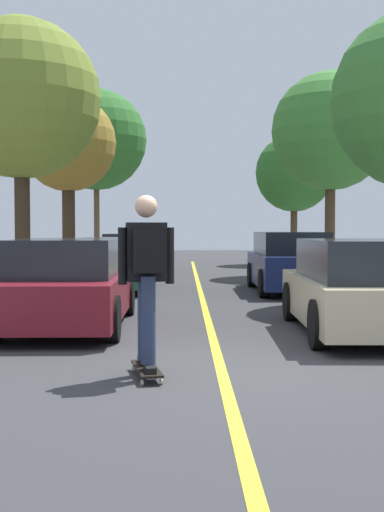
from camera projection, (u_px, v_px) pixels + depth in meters
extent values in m
plane|color=#353538|center=(221.00, 371.00, 7.06)|extent=(80.00, 80.00, 0.00)
cube|color=gold|center=(208.00, 320.00, 11.06)|extent=(0.12, 39.20, 0.01)
cube|color=maroon|center=(70.00, 295.00, 10.24)|extent=(1.74, 4.22, 0.64)
cube|color=black|center=(69.00, 257.00, 10.18)|extent=(1.52, 2.60, 0.56)
cylinder|color=black|center=(111.00, 319.00, 8.87)|extent=(0.22, 0.64, 0.64)
cylinder|color=black|center=(128.00, 297.00, 11.67)|extent=(0.22, 0.64, 0.64)
cylinder|color=black|center=(38.00, 297.00, 11.64)|extent=(0.22, 0.64, 0.64)
cube|color=#1E5B33|center=(113.00, 270.00, 16.43)|extent=(1.97, 4.10, 0.62)
cube|color=black|center=(112.00, 248.00, 16.41)|extent=(1.70, 2.76, 0.51)
cylinder|color=black|center=(141.00, 282.00, 15.10)|extent=(0.25, 0.65, 0.64)
cylinder|color=black|center=(68.00, 281.00, 15.14)|extent=(0.25, 0.65, 0.64)
cylinder|color=black|center=(151.00, 274.00, 17.73)|extent=(0.25, 0.65, 0.64)
cylinder|color=black|center=(89.00, 274.00, 17.77)|extent=(0.25, 0.65, 0.64)
cube|color=maroon|center=(132.00, 258.00, 22.46)|extent=(1.87, 4.37, 0.70)
cube|color=black|center=(131.00, 241.00, 22.37)|extent=(1.65, 2.91, 0.49)
cylinder|color=black|center=(155.00, 267.00, 21.00)|extent=(0.22, 0.64, 0.64)
cylinder|color=black|center=(101.00, 267.00, 20.97)|extent=(0.22, 0.64, 0.64)
cylinder|color=black|center=(159.00, 262.00, 23.96)|extent=(0.22, 0.64, 0.64)
cylinder|color=black|center=(111.00, 262.00, 23.94)|extent=(0.22, 0.64, 0.64)
cube|color=#BCAD89|center=(360.00, 299.00, 9.63)|extent=(1.90, 4.09, 0.64)
cube|color=black|center=(365.00, 259.00, 9.36)|extent=(1.64, 2.69, 0.56)
cylinder|color=black|center=(291.00, 301.00, 10.97)|extent=(0.24, 0.65, 0.64)
cylinder|color=black|center=(320.00, 324.00, 8.33)|extent=(0.24, 0.65, 0.64)
cube|color=navy|center=(290.00, 269.00, 15.95)|extent=(1.73, 4.10, 0.74)
cube|color=black|center=(290.00, 243.00, 16.00)|extent=(1.52, 2.72, 0.53)
cylinder|color=black|center=(252.00, 275.00, 17.29)|extent=(0.22, 0.64, 0.64)
cylinder|color=black|center=(312.00, 275.00, 17.31)|extent=(0.22, 0.64, 0.64)
cylinder|color=black|center=(264.00, 283.00, 14.61)|extent=(0.22, 0.64, 0.64)
cylinder|color=black|center=(335.00, 283.00, 14.62)|extent=(0.22, 0.64, 0.64)
cylinder|color=#3D2D1E|center=(22.00, 221.00, 15.92)|extent=(0.37, 0.37, 3.18)
sphere|color=olive|center=(21.00, 99.00, 15.80)|extent=(3.85, 3.85, 3.85)
cylinder|color=#3D2D1E|center=(69.00, 223.00, 22.33)|extent=(0.43, 0.43, 3.16)
sphere|color=olive|center=(68.00, 143.00, 22.22)|extent=(3.26, 3.26, 3.26)
cylinder|color=brown|center=(97.00, 215.00, 29.53)|extent=(0.25, 0.25, 4.03)
sphere|color=#2D6B28|center=(96.00, 140.00, 29.39)|extent=(4.51, 4.51, 4.51)
cylinder|color=#4C3823|center=(330.00, 219.00, 21.20)|extent=(0.33, 0.33, 3.39)
sphere|color=#3D7F33|center=(331.00, 131.00, 21.08)|extent=(3.80, 3.80, 3.80)
cylinder|color=#4C3823|center=(294.00, 228.00, 28.12)|extent=(0.29, 0.29, 2.89)
sphere|color=#2D6B28|center=(294.00, 173.00, 28.03)|extent=(3.30, 3.30, 3.30)
cube|color=black|center=(147.00, 368.00, 6.77)|extent=(0.38, 0.87, 0.02)
cylinder|color=beige|center=(133.00, 368.00, 7.09)|extent=(0.04, 0.06, 0.06)
cylinder|color=beige|center=(151.00, 367.00, 7.13)|extent=(0.04, 0.06, 0.06)
cylinder|color=beige|center=(142.00, 383.00, 6.42)|extent=(0.04, 0.06, 0.06)
cylinder|color=beige|center=(161.00, 382.00, 6.46)|extent=(0.04, 0.06, 0.06)
cube|color=#99999E|center=(142.00, 364.00, 7.10)|extent=(0.11, 0.06, 0.02)
cube|color=#99999E|center=(152.00, 378.00, 6.44)|extent=(0.11, 0.06, 0.02)
cube|color=black|center=(144.00, 360.00, 6.99)|extent=(0.15, 0.27, 0.06)
cube|color=black|center=(150.00, 369.00, 6.56)|extent=(0.15, 0.27, 0.06)
cylinder|color=#283351|center=(145.00, 317.00, 6.87)|extent=(0.18, 0.18, 0.89)
cylinder|color=#283351|center=(148.00, 320.00, 6.63)|extent=(0.18, 0.18, 0.89)
cube|color=black|center=(146.00, 252.00, 6.72)|extent=(0.44, 0.30, 0.60)
sphere|color=tan|center=(146.00, 206.00, 6.70)|extent=(0.23, 0.23, 0.23)
cylinder|color=black|center=(122.00, 256.00, 6.67)|extent=(0.11, 0.11, 0.58)
cylinder|color=black|center=(170.00, 256.00, 6.78)|extent=(0.11, 0.11, 0.58)
cube|color=black|center=(149.00, 251.00, 6.53)|extent=(0.33, 0.24, 0.44)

